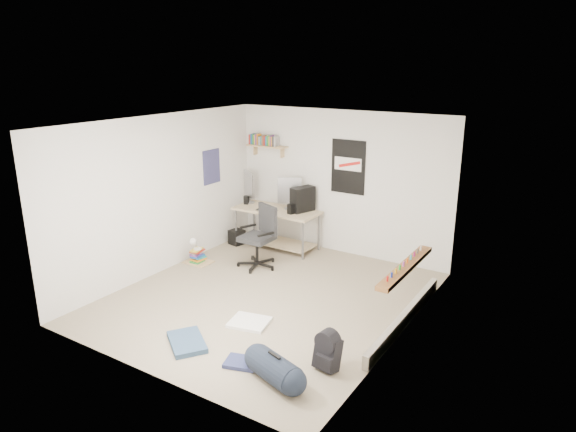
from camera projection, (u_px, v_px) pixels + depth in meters
The scene contains 26 objects.
floor at pixel (267, 297), 7.40m from camera, with size 4.00×4.50×0.01m, color gray.
ceiling at pixel (265, 122), 6.68m from camera, with size 4.00×4.50×0.01m, color white.
back_wall at pixel (340, 183), 8.87m from camera, with size 4.00×0.01×2.50m, color silver.
left_wall at pixel (161, 195), 8.07m from camera, with size 0.01×4.50×2.50m, color silver.
right_wall at pixel (407, 240), 6.02m from camera, with size 0.01×4.50×2.50m, color silver.
desk at pixel (277, 228), 9.30m from camera, with size 1.55×0.68×0.71m, color #C5BC88.
monitor_left at pixel (249, 191), 9.55m from camera, with size 0.44×0.11×0.48m, color #A3A4A8.
monitor_right at pixel (289, 197), 9.15m from camera, with size 0.42×0.10×0.46m, color #A09FA4.
pc_tower at pixel (303, 200), 9.02m from camera, with size 0.20×0.43×0.45m, color black.
keyboard at pixel (267, 211), 9.12m from camera, with size 0.39×0.13×0.02m, color black.
speaker_left at pixel (246, 200), 9.52m from camera, with size 0.08×0.08×0.17m, color black.
speaker_right at pixel (291, 209), 8.90m from camera, with size 0.09×0.09×0.19m, color black.
office_chair at pixel (257, 238), 8.38m from camera, with size 0.67×0.67×1.03m, color black.
wall_shelf at pixel (267, 146), 9.36m from camera, with size 0.80×0.22×0.24m, color tan.
poster_back_wall at pixel (348, 167), 8.68m from camera, with size 0.62×0.03×0.92m, color black.
poster_left_wall at pixel (212, 167), 8.96m from camera, with size 0.02×0.42×0.60m, color navy.
window at pixel (412, 217), 6.23m from camera, with size 0.10×1.50×1.26m, color brown.
baseboard_heater at pixel (405, 318), 6.62m from camera, with size 0.08×2.50×0.18m, color #B7B2A8.
backpack at pixel (328, 353), 5.62m from camera, with size 0.27×0.22×0.36m, color black.
duffel_bag at pixel (274, 370), 5.42m from camera, with size 0.30×0.30×0.60m, color black.
tshirt at pixel (249, 322), 6.65m from camera, with size 0.50×0.42×0.04m, color silver.
jeans_a at pixel (187, 342), 6.16m from camera, with size 0.60×0.38×0.07m, color navy.
jeans_b at pixel (242, 362), 5.75m from camera, with size 0.36×0.27×0.05m, color navy.
book_stack at pixel (198, 254), 8.65m from camera, with size 0.40×0.33×0.27m, color brown.
desk_lamp at pixel (197, 242), 8.55m from camera, with size 0.13×0.22×0.22m, color silver.
subwoofer at pixel (237, 237), 9.51m from camera, with size 0.24×0.24×0.27m, color black.
Camera 1 is at (3.86, -5.54, 3.26)m, focal length 32.00 mm.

